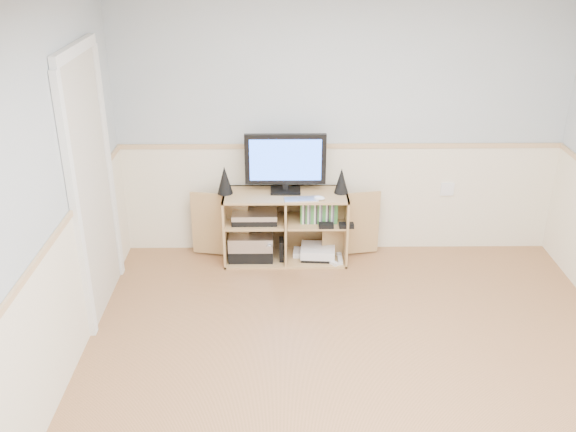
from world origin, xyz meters
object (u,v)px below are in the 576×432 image
object	(u,v)px
media_cabinet	(286,224)
keyboard	(301,199)
monitor	(285,161)
game_consoles	(317,252)

from	to	relation	value
media_cabinet	keyboard	bearing A→B (deg)	-54.89
monitor	keyboard	size ratio (longest dim) A/B	2.43
monitor	keyboard	world-z (taller)	monitor
monitor	game_consoles	distance (m)	0.92
media_cabinet	keyboard	xyz separation A→B (m)	(0.13, -0.19, 0.32)
keyboard	monitor	bearing A→B (deg)	120.48
monitor	keyboard	xyz separation A→B (m)	(0.13, -0.19, -0.28)
media_cabinet	game_consoles	bearing A→B (deg)	-12.60
media_cabinet	keyboard	world-z (taller)	keyboard
media_cabinet	keyboard	size ratio (longest dim) A/B	5.91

